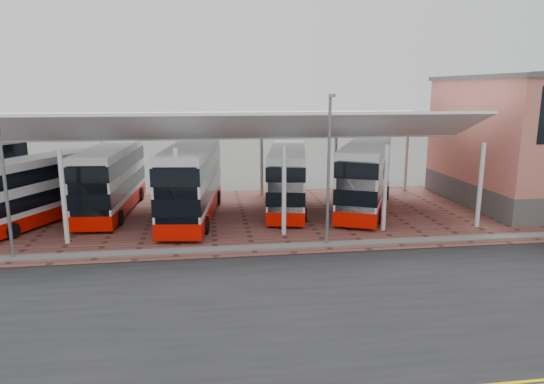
# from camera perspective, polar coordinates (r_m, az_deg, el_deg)

# --- Properties ---
(ground) EXTENTS (140.00, 140.00, 0.00)m
(ground) POSITION_cam_1_polar(r_m,az_deg,el_deg) (20.43, 5.31, -12.06)
(ground) COLOR #4F514C
(road) EXTENTS (120.00, 14.00, 0.02)m
(road) POSITION_cam_1_polar(r_m,az_deg,el_deg) (19.55, 5.99, -13.21)
(road) COLOR black
(road) RESTS_ON ground
(forecourt) EXTENTS (72.00, 16.00, 0.06)m
(forecourt) POSITION_cam_1_polar(r_m,az_deg,el_deg) (32.85, 3.58, -2.60)
(forecourt) COLOR brown
(forecourt) RESTS_ON ground
(north_kerb) EXTENTS (120.00, 0.80, 0.14)m
(north_kerb) POSITION_cam_1_polar(r_m,az_deg,el_deg) (26.07, 2.21, -6.42)
(north_kerb) COLOR slate
(north_kerb) RESTS_ON ground
(canopy) EXTENTS (37.00, 11.63, 7.07)m
(canopy) POSITION_cam_1_polar(r_m,az_deg,el_deg) (32.21, -10.83, 7.34)
(canopy) COLOR silver
(canopy) RESTS_ON ground
(lamp_west) EXTENTS (0.16, 0.90, 8.07)m
(lamp_west) POSITION_cam_1_polar(r_m,az_deg,el_deg) (26.54, -29.05, 1.93)
(lamp_west) COLOR slate
(lamp_west) RESTS_ON ground
(lamp_east) EXTENTS (0.16, 0.90, 8.07)m
(lamp_east) POSITION_cam_1_polar(r_m,az_deg,el_deg) (25.54, 6.69, 3.03)
(lamp_east) COLOR slate
(lamp_east) RESTS_ON ground
(bus_1) EXTENTS (6.45, 10.08, 4.15)m
(bus_1) POSITION_cam_1_polar(r_m,az_deg,el_deg) (33.53, -25.97, 0.16)
(bus_1) COLOR silver
(bus_1) RESTS_ON forecourt
(bus_2) EXTENTS (3.19, 10.98, 4.47)m
(bus_2) POSITION_cam_1_polar(r_m,az_deg,el_deg) (34.51, -18.38, 1.35)
(bus_2) COLOR silver
(bus_2) RESTS_ON forecourt
(bus_3) EXTENTS (4.04, 11.68, 4.72)m
(bus_3) POSITION_cam_1_polar(r_m,az_deg,el_deg) (31.69, -9.40, 1.12)
(bus_3) COLOR silver
(bus_3) RESTS_ON forecourt
(bus_4) EXTENTS (4.32, 10.58, 4.25)m
(bus_4) POSITION_cam_1_polar(r_m,az_deg,el_deg) (33.63, 1.85, 1.51)
(bus_4) COLOR silver
(bus_4) RESTS_ON forecourt
(bus_5) EXTENTS (7.05, 11.29, 4.63)m
(bus_5) POSITION_cam_1_polar(r_m,az_deg,el_deg) (34.09, 10.95, 1.76)
(bus_5) COLOR silver
(bus_5) RESTS_ON forecourt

